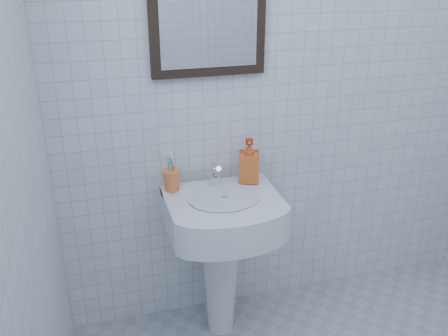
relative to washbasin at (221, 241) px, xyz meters
name	(u,v)px	position (x,y,z in m)	size (l,w,h in m)	color
wall_back	(289,67)	(0.39, 0.22, 0.74)	(2.20, 0.02, 2.50)	silver
wall_left	(2,230)	(-0.71, -0.98, 0.74)	(0.02, 2.40, 2.50)	silver
washbasin	(221,241)	(0.00, 0.00, 0.00)	(0.50, 0.36, 0.77)	silver
faucet	(216,176)	(0.00, 0.09, 0.29)	(0.05, 0.10, 0.11)	silver
toothbrush_cup	(172,180)	(-0.20, 0.10, 0.29)	(0.08, 0.08, 0.10)	orange
soap_dispenser	(249,160)	(0.16, 0.10, 0.35)	(0.09, 0.09, 0.20)	red
wall_mirror	(208,1)	(0.00, 0.20, 1.04)	(0.50, 0.04, 0.62)	black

